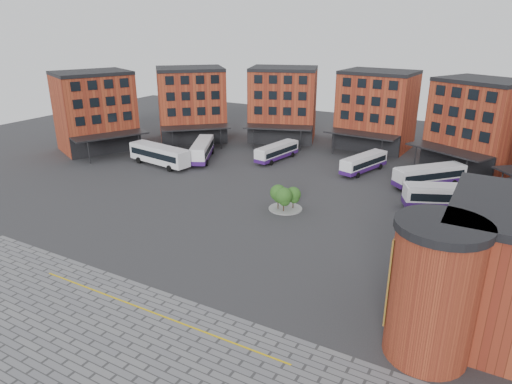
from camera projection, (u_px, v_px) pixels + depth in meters
The scene contains 12 objects.
ground at pixel (223, 242), 50.86m from camera, with size 160.00×160.00×0.00m, color #28282B.
paving_zone at pixel (75, 372), 31.95m from camera, with size 50.00×22.00×0.02m, color slate.
yellow_line at pixel (152, 312), 38.48m from camera, with size 26.00×0.15×0.02m, color gold.
main_building at pixel (316, 116), 81.79m from camera, with size 94.14×42.48×14.60m.
tree_island at pixel (285, 196), 58.69m from camera, with size 4.40×4.40×3.40m.
bus_a at pixel (159, 154), 77.15m from camera, with size 12.46×4.55×3.45m.
bus_b at pixel (202, 150), 80.57m from camera, with size 7.63×11.63×3.29m.
bus_c at pixel (277, 152), 80.40m from camera, with size 3.95×10.37×2.85m.
bus_d at pixel (364, 163), 73.98m from camera, with size 5.22×10.43×2.87m.
bus_e at pixel (429, 175), 67.35m from camera, with size 9.48×10.07×3.17m.
bus_f at pixel (452, 197), 58.73m from camera, with size 12.18×7.41×3.41m.
blue_car at pixel (438, 331), 34.97m from camera, with size 1.60×4.60×1.51m, color #0D12AF.
Camera 1 is at (25.55, -38.07, 23.00)m, focal length 32.00 mm.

